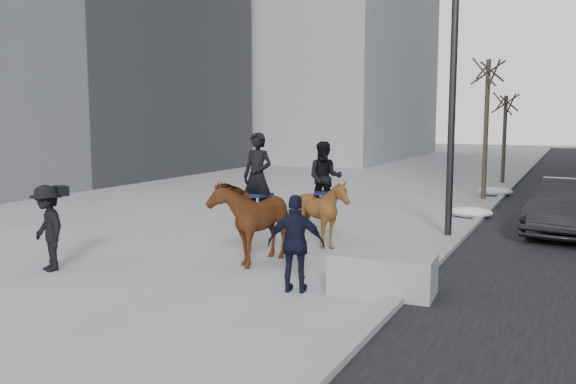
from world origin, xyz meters
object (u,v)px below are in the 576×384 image
at_px(planter, 383,274).
at_px(mounted_left, 255,214).
at_px(car_near, 569,207).
at_px(mounted_right, 323,205).

bearing_deg(planter, mounted_left, 159.01).
relative_size(planter, mounted_left, 0.65).
relative_size(car_near, mounted_left, 1.58).
bearing_deg(mounted_left, planter, -20.99).
xyz_separation_m(car_near, mounted_left, (-6.07, -6.27, 0.31)).
bearing_deg(mounted_left, mounted_right, 67.70).
distance_m(car_near, mounted_right, 6.84).
xyz_separation_m(planter, mounted_right, (-2.45, 3.17, 0.66)).
bearing_deg(mounted_right, mounted_left, -112.30).
bearing_deg(car_near, planter, -102.48).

